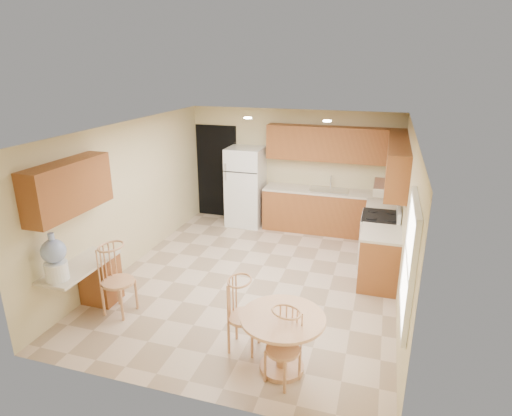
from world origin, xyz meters
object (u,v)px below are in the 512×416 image
(chair_desk, at_px, (113,276))
(refrigerator, at_px, (246,187))
(chair_table_a, at_px, (241,312))
(chair_table_b, at_px, (281,345))
(dining_table, at_px, (282,335))
(water_crock, at_px, (55,259))
(stove, at_px, (379,239))

(chair_desk, bearing_deg, refrigerator, 176.51)
(chair_table_a, bearing_deg, chair_table_b, 53.78)
(dining_table, height_order, water_crock, water_crock)
(refrigerator, height_order, stove, refrigerator)
(chair_table_a, bearing_deg, water_crock, -84.73)
(dining_table, distance_m, water_crock, 3.02)
(chair_table_b, bearing_deg, chair_table_a, -11.74)
(stove, bearing_deg, refrigerator, 157.01)
(stove, height_order, chair_table_a, stove)
(dining_table, bearing_deg, refrigerator, 113.33)
(refrigerator, relative_size, stove, 1.57)
(chair_table_b, height_order, water_crock, water_crock)
(chair_table_b, bearing_deg, stove, -81.31)
(stove, xyz_separation_m, water_crock, (-3.92, -3.30, 0.59))
(stove, xyz_separation_m, chair_table_b, (-0.92, -3.46, 0.06))
(stove, bearing_deg, chair_desk, -141.21)
(chair_table_b, bearing_deg, refrigerator, -43.78)
(water_crock, bearing_deg, chair_table_b, -3.12)
(refrigerator, relative_size, chair_desk, 1.67)
(chair_desk, bearing_deg, water_crock, -36.55)
(chair_table_b, xyz_separation_m, water_crock, (-3.01, 0.16, 0.53))
(refrigerator, relative_size, dining_table, 1.76)
(chair_table_b, distance_m, chair_desk, 2.64)
(refrigerator, distance_m, chair_desk, 4.06)
(chair_table_b, height_order, chair_desk, chair_desk)
(dining_table, distance_m, chair_desk, 2.54)
(dining_table, relative_size, chair_table_a, 1.02)
(stove, bearing_deg, chair_table_b, -104.86)
(stove, relative_size, water_crock, 1.70)
(stove, height_order, chair_table_b, stove)
(refrigerator, distance_m, chair_table_a, 4.48)
(refrigerator, distance_m, stove, 3.15)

